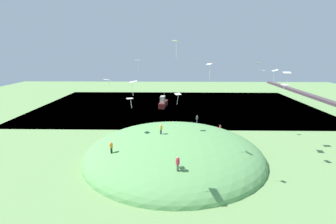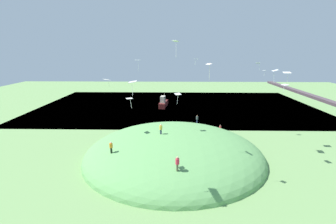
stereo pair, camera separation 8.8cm
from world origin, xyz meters
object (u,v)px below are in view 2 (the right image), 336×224
boat_on_lake (163,103)px  person_near_shore (177,162)px  person_watching_kites (220,128)px  kite_9 (196,59)px  person_with_child (197,118)px  kite_6 (133,82)px  kite_15 (138,61)px  person_walking_path (161,128)px  kite_4 (178,94)px  person_on_hilltop (111,146)px  kite_10 (275,71)px  kite_12 (285,85)px  kite_14 (258,64)px  kite_8 (130,99)px  kite_11 (209,66)px  kite_2 (264,71)px  kite_5 (107,80)px  kite_7 (287,73)px  kite_1 (176,42)px

boat_on_lake → person_near_shore: bearing=12.0°
person_watching_kites → kite_9: bearing=-94.8°
person_with_child → kite_6: size_ratio=1.09×
kite_9 → kite_15: 13.19m
kite_15 → person_walking_path: bearing=24.2°
boat_on_lake → kite_4: kite_4 is taller
boat_on_lake → person_watching_kites: size_ratio=3.88×
kite_6 → person_watching_kites: bearing=150.1°
person_on_hilltop → kite_10: (-6.54, 23.52, 9.50)m
kite_12 → kite_14: 11.85m
person_near_shore → kite_9: kite_9 is taller
kite_8 → kite_11: (-1.57, 8.64, 3.45)m
person_near_shore → kite_4: size_ratio=0.98×
boat_on_lake → kite_15: size_ratio=3.28×
kite_12 → kite_11: bearing=-62.8°
boat_on_lake → kite_9: bearing=32.3°
kite_2 → kite_15: bearing=-74.1°
boat_on_lake → kite_2: (15.90, 22.44, 10.76)m
kite_4 → kite_12: 15.09m
kite_14 → kite_8: bearing=-46.6°
kite_15 → person_watching_kites: bearing=92.4°
kite_10 → kite_5: bearing=-87.1°
person_watching_kites → kite_5: size_ratio=1.23×
kite_7 → person_watching_kites: bearing=-127.5°
kite_14 → kite_15: 21.92m
kite_7 → kite_11: (11.82, -14.22, 1.84)m
person_walking_path → person_near_shore: 9.49m
person_near_shore → kite_8: (-0.18, -5.25, 7.30)m
person_watching_kites → kite_12: (12.68, 5.74, 10.47)m
kite_12 → kite_8: bearing=-69.7°
person_near_shore → kite_7: bearing=-17.4°
kite_8 → kite_15: (-19.37, -1.79, 3.23)m
person_walking_path → kite_10: bearing=18.9°
person_on_hilltop → kite_4: 12.68m
kite_11 → kite_12: (-5.80, 11.27, -2.93)m
boat_on_lake → kite_15: kite_15 is taller
person_on_hilltop → kite_12: kite_12 is taller
kite_2 → kite_8: bearing=-42.2°
boat_on_lake → kite_1: (37.65, 3.12, 15.97)m
kite_2 → kite_12: size_ratio=1.06×
kite_8 → kite_2: bearing=137.8°
kite_8 → person_walking_path: bearing=162.2°
kite_6 → kite_14: size_ratio=1.01×
kite_4 → kite_6: (14.10, -4.52, 3.76)m
person_with_child → kite_2: (-7.99, 14.94, 8.41)m
person_watching_kites → kite_9: kite_9 is taller
kite_5 → kite_11: bearing=59.3°
kite_9 → person_near_shore: bearing=-9.2°
person_watching_kites → kite_7: 15.92m
kite_4 → kite_10: (0.14, 14.46, 3.65)m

